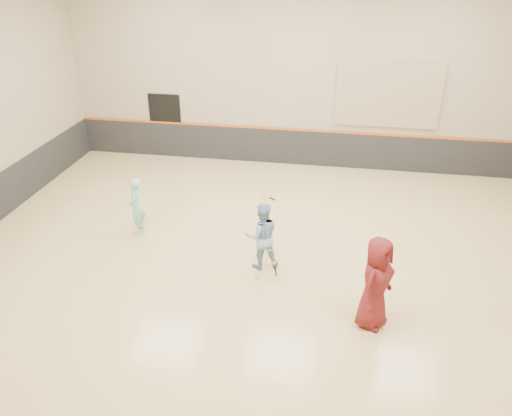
% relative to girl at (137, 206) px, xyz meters
% --- Properties ---
extents(room, '(15.04, 12.04, 6.22)m').
position_rel_girl_xyz_m(room, '(3.52, -0.76, 0.07)').
color(room, tan).
rests_on(room, ground).
extents(wainscot_back, '(14.90, 0.04, 1.20)m').
position_rel_girl_xyz_m(wainscot_back, '(3.52, 5.21, -0.14)').
color(wainscot_back, '#232326').
rests_on(wainscot_back, floor).
extents(accent_stripe, '(14.90, 0.03, 0.06)m').
position_rel_girl_xyz_m(accent_stripe, '(3.52, 5.20, 0.48)').
color(accent_stripe, '#D85914').
rests_on(accent_stripe, wall_back).
extents(acoustic_panel, '(3.20, 0.08, 2.00)m').
position_rel_girl_xyz_m(acoustic_panel, '(6.32, 5.19, 1.76)').
color(acoustic_panel, tan).
rests_on(acoustic_panel, wall_back).
extents(doorway, '(1.10, 0.05, 2.20)m').
position_rel_girl_xyz_m(doorway, '(-0.98, 5.22, 0.36)').
color(doorway, black).
rests_on(doorway, floor).
extents(girl, '(0.43, 0.59, 1.49)m').
position_rel_girl_xyz_m(girl, '(0.00, 0.00, 0.00)').
color(girl, '#80DED3').
rests_on(girl, floor).
extents(instructor, '(0.94, 0.83, 1.61)m').
position_rel_girl_xyz_m(instructor, '(3.38, -1.01, 0.06)').
color(instructor, '#82A4C9').
rests_on(instructor, floor).
extents(young_man, '(0.98, 1.11, 1.92)m').
position_rel_girl_xyz_m(young_man, '(5.81, -2.61, 0.21)').
color(young_man, maroon).
rests_on(young_man, floor).
extents(held_racket, '(0.55, 0.55, 0.53)m').
position_rel_girl_xyz_m(held_racket, '(3.68, -1.33, -0.25)').
color(held_racket, '#B1DF31').
rests_on(held_racket, instructor).
extents(spare_racket, '(0.70, 0.70, 0.06)m').
position_rel_girl_xyz_m(spare_racket, '(2.91, 2.61, -0.71)').
color(spare_racket, yellow).
rests_on(spare_racket, floor).
extents(ball_under_racket, '(0.07, 0.07, 0.07)m').
position_rel_girl_xyz_m(ball_under_racket, '(3.33, -1.51, -0.71)').
color(ball_under_racket, '#CEDD33').
rests_on(ball_under_racket, floor).
extents(ball_in_hand, '(0.07, 0.07, 0.07)m').
position_rel_girl_xyz_m(ball_in_hand, '(5.94, -2.68, 0.43)').
color(ball_in_hand, '#D7EC36').
rests_on(ball_in_hand, young_man).
extents(ball_beside_spare, '(0.07, 0.07, 0.07)m').
position_rel_girl_xyz_m(ball_beside_spare, '(4.27, 2.67, -0.71)').
color(ball_beside_spare, '#D0DB33').
rests_on(ball_beside_spare, floor).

